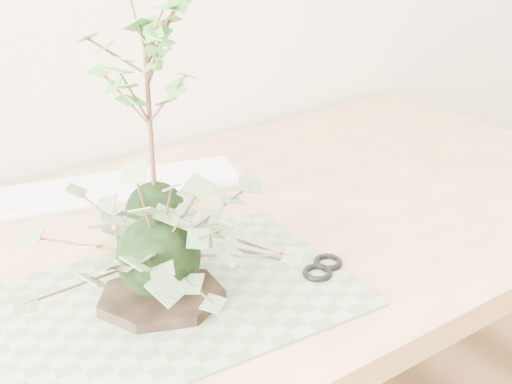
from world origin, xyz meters
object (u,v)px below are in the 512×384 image
at_px(keyboard, 117,188).
at_px(ivy_kokedama, 156,221).
at_px(maple_kokedama, 146,67).
at_px(desk, 176,300).

bearing_deg(keyboard, ivy_kokedama, -91.89).
bearing_deg(ivy_kokedama, keyboard, 72.72).
height_order(ivy_kokedama, keyboard, ivy_kokedama).
xyz_separation_m(ivy_kokedama, maple_kokedama, (0.08, 0.16, 0.14)).
relative_size(ivy_kokedama, maple_kokedama, 0.84).
height_order(ivy_kokedama, maple_kokedama, maple_kokedama).
height_order(desk, ivy_kokedama, ivy_kokedama).
xyz_separation_m(desk, keyboard, (0.02, 0.22, 0.10)).
distance_m(desk, ivy_kokedama, 0.25).
bearing_deg(desk, ivy_kokedama, -125.63).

